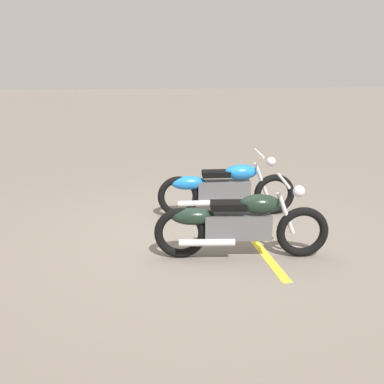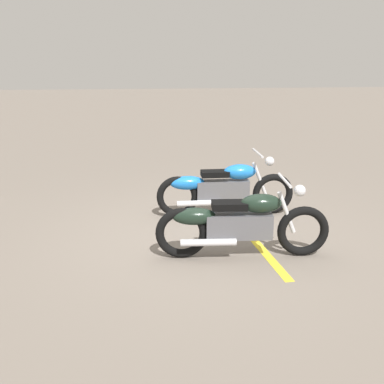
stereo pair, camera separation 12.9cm
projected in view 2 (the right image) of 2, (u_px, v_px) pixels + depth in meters
The scene contains 4 objects.
ground_plane at pixel (203, 234), 6.60m from camera, with size 60.00×60.00×0.00m, color slate.
motorcycle_bright_foreground at pixel (222, 188), 7.27m from camera, with size 2.23×0.62×1.04m.
motorcycle_dark_foreground at pixel (239, 223), 5.75m from camera, with size 2.23×0.62×1.04m.
parking_stripe_near at pixel (247, 231), 6.71m from camera, with size 3.20×0.12×0.01m, color yellow.
Camera 2 is at (0.84, 6.09, 2.50)m, focal length 42.41 mm.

